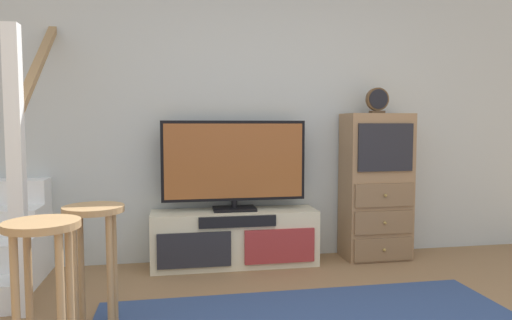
% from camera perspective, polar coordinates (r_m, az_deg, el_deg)
% --- Properties ---
extents(back_wall, '(6.40, 0.12, 2.70)m').
position_cam_1_polar(back_wall, '(4.15, 0.95, 6.55)').
color(back_wall, '#B2B7B2').
rests_on(back_wall, ground_plane).
extents(media_console, '(1.40, 0.38, 0.47)m').
position_cam_1_polar(media_console, '(3.96, -2.64, -9.64)').
color(media_console, beige).
rests_on(media_console, ground_plane).
extents(television, '(1.22, 0.22, 0.76)m').
position_cam_1_polar(television, '(3.88, -2.72, -0.35)').
color(television, black).
rests_on(television, media_console).
extents(side_cabinet, '(0.58, 0.38, 1.29)m').
position_cam_1_polar(side_cabinet, '(4.24, 14.65, -3.19)').
color(side_cabinet, '#93704C').
rests_on(side_cabinet, ground_plane).
extents(desk_clock, '(0.20, 0.08, 0.23)m').
position_cam_1_polar(desk_clock, '(4.20, 14.80, 7.14)').
color(desk_clock, '#4C3823').
rests_on(desk_clock, side_cabinet).
extents(bar_stool_near, '(0.34, 0.34, 0.75)m').
position_cam_1_polar(bar_stool_near, '(2.38, -24.88, -11.55)').
color(bar_stool_near, '#A37A4C').
rests_on(bar_stool_near, ground_plane).
extents(bar_stool_far, '(0.34, 0.34, 0.74)m').
position_cam_1_polar(bar_stool_far, '(2.80, -19.40, -9.25)').
color(bar_stool_far, '#A37A4C').
rests_on(bar_stool_far, ground_plane).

